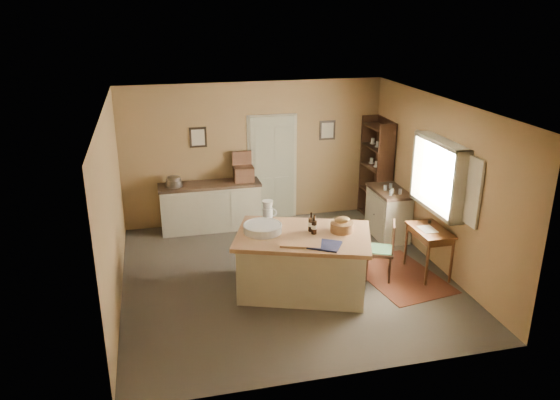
# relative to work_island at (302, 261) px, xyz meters

# --- Properties ---
(ground) EXTENTS (5.00, 5.00, 0.00)m
(ground) POSITION_rel_work_island_xyz_m (-0.13, 0.46, -0.48)
(ground) COLOR brown
(ground) RESTS_ON ground
(wall_back) EXTENTS (5.00, 0.10, 2.70)m
(wall_back) POSITION_rel_work_island_xyz_m (-0.13, 2.96, 0.87)
(wall_back) COLOR olive
(wall_back) RESTS_ON ground
(wall_front) EXTENTS (5.00, 0.10, 2.70)m
(wall_front) POSITION_rel_work_island_xyz_m (-0.13, -2.04, 0.87)
(wall_front) COLOR olive
(wall_front) RESTS_ON ground
(wall_left) EXTENTS (0.10, 5.00, 2.70)m
(wall_left) POSITION_rel_work_island_xyz_m (-2.63, 0.46, 0.87)
(wall_left) COLOR olive
(wall_left) RESTS_ON ground
(wall_right) EXTENTS (0.10, 5.00, 2.70)m
(wall_right) POSITION_rel_work_island_xyz_m (2.37, 0.46, 0.87)
(wall_right) COLOR olive
(wall_right) RESTS_ON ground
(ceiling) EXTENTS (5.00, 5.00, 0.00)m
(ceiling) POSITION_rel_work_island_xyz_m (-0.13, 0.46, 2.22)
(ceiling) COLOR silver
(ceiling) RESTS_ON wall_back
(door) EXTENTS (0.97, 0.06, 2.11)m
(door) POSITION_rel_work_island_xyz_m (0.22, 2.93, 0.57)
(door) COLOR #A3A388
(door) RESTS_ON ground
(framed_prints) EXTENTS (2.82, 0.02, 0.38)m
(framed_prints) POSITION_rel_work_island_xyz_m (0.07, 2.93, 1.24)
(framed_prints) COLOR black
(framed_prints) RESTS_ON ground
(window) EXTENTS (0.25, 1.99, 1.12)m
(window) POSITION_rel_work_island_xyz_m (2.29, 0.26, 1.07)
(window) COLOR beige
(window) RESTS_ON ground
(work_island) EXTENTS (2.23, 1.83, 1.20)m
(work_island) POSITION_rel_work_island_xyz_m (0.00, 0.00, 0.00)
(work_island) COLOR beige
(work_island) RESTS_ON ground
(sideboard) EXTENTS (1.88, 0.54, 1.18)m
(sideboard) POSITION_rel_work_island_xyz_m (-1.03, 2.66, -0.00)
(sideboard) COLOR beige
(sideboard) RESTS_ON ground
(rug) EXTENTS (1.34, 1.75, 0.01)m
(rug) POSITION_rel_work_island_xyz_m (1.62, 0.04, -0.48)
(rug) COLOR #4A1E12
(rug) RESTS_ON ground
(writing_desk) EXTENTS (0.48, 0.79, 0.82)m
(writing_desk) POSITION_rel_work_island_xyz_m (2.07, 0.04, 0.18)
(writing_desk) COLOR #3C1F0F
(writing_desk) RESTS_ON ground
(desk_chair) EXTENTS (0.57, 0.57, 0.92)m
(desk_chair) POSITION_rel_work_island_xyz_m (1.26, 0.09, -0.02)
(desk_chair) COLOR #331D12
(desk_chair) RESTS_ON ground
(right_cabinet) EXTENTS (0.54, 0.97, 0.99)m
(right_cabinet) POSITION_rel_work_island_xyz_m (2.07, 1.56, -0.02)
(right_cabinet) COLOR beige
(right_cabinet) RESTS_ON ground
(shelving_unit) EXTENTS (0.34, 0.89, 1.99)m
(shelving_unit) POSITION_rel_work_island_xyz_m (2.22, 2.46, 0.51)
(shelving_unit) COLOR #331D12
(shelving_unit) RESTS_ON ground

